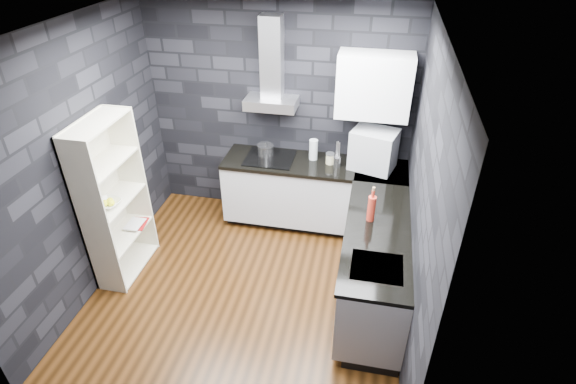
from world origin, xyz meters
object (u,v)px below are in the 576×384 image
(appliance_garage, at_px, (373,150))
(red_bottle, at_px, (371,209))
(fruit_bowl, at_px, (109,203))
(glass_vase, at_px, (313,150))
(storage_jar, at_px, (330,159))
(bookshelf, at_px, (114,201))
(pot, at_px, (266,150))
(utensil_crock, at_px, (337,162))

(appliance_garage, height_order, red_bottle, appliance_garage)
(red_bottle, height_order, fruit_bowl, red_bottle)
(glass_vase, relative_size, storage_jar, 2.10)
(bookshelf, bearing_deg, glass_vase, 42.64)
(glass_vase, height_order, appliance_garage, appliance_garage)
(glass_vase, xyz_separation_m, storage_jar, (0.21, -0.07, -0.07))
(pot, bearing_deg, fruit_bowl, -132.90)
(utensil_crock, bearing_deg, glass_vase, 158.37)
(glass_vase, relative_size, bookshelf, 0.14)
(bookshelf, height_order, fruit_bowl, bookshelf)
(red_bottle, bearing_deg, pot, 140.41)
(bookshelf, distance_m, fruit_bowl, 0.10)
(pot, height_order, glass_vase, glass_vase)
(glass_vase, height_order, red_bottle, red_bottle)
(bookshelf, xyz_separation_m, fruit_bowl, (0.00, -0.09, 0.04))
(storage_jar, bearing_deg, red_bottle, -63.30)
(storage_jar, relative_size, bookshelf, 0.07)
(red_bottle, bearing_deg, glass_vase, 123.41)
(pot, bearing_deg, bookshelf, -134.88)
(utensil_crock, xyz_separation_m, fruit_bowl, (-2.19, -1.31, -0.02))
(pot, height_order, fruit_bowl, pot)
(fruit_bowl, bearing_deg, appliance_garage, 27.65)
(red_bottle, bearing_deg, storage_jar, 116.70)
(storage_jar, relative_size, utensil_crock, 1.01)
(pot, relative_size, storage_jar, 1.62)
(pot, relative_size, utensil_crock, 1.64)
(utensil_crock, xyz_separation_m, red_bottle, (0.44, -1.00, 0.07))
(pot, distance_m, utensil_crock, 0.89)
(appliance_garage, relative_size, fruit_bowl, 2.04)
(glass_vase, bearing_deg, red_bottle, -56.59)
(appliance_garage, distance_m, bookshelf, 2.89)
(storage_jar, height_order, fruit_bowl, storage_jar)
(glass_vase, relative_size, utensil_crock, 2.13)
(bookshelf, bearing_deg, red_bottle, 11.99)
(pot, height_order, red_bottle, red_bottle)
(pot, xyz_separation_m, storage_jar, (0.80, -0.05, -0.01))
(storage_jar, distance_m, red_bottle, 1.18)
(glass_vase, distance_m, appliance_garage, 0.72)
(pot, height_order, utensil_crock, pot)
(appliance_garage, bearing_deg, bookshelf, -138.12)
(appliance_garage, bearing_deg, utensil_crock, -156.68)
(pot, bearing_deg, red_bottle, -39.59)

